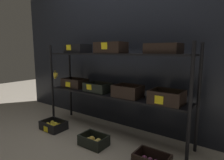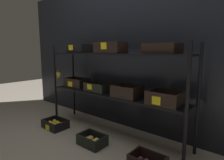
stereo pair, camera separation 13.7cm
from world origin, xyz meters
name	(u,v)px [view 1 (the left image)]	position (x,y,z in m)	size (l,w,h in m)	color
ground_plane	(112,133)	(0.00, 0.00, 0.00)	(10.00, 10.00, 0.00)	gray
storefront_wall	(128,54)	(0.00, 0.37, 0.99)	(4.29, 0.12, 1.98)	black
display_rack	(112,75)	(0.00, 0.00, 0.75)	(2.00, 0.37, 1.13)	black
crate_ground_lemon	(54,126)	(-0.70, -0.35, 0.05)	(0.32, 0.24, 0.11)	black
crate_ground_apple_gold	(94,141)	(0.01, -0.36, 0.05)	(0.30, 0.21, 0.12)	black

